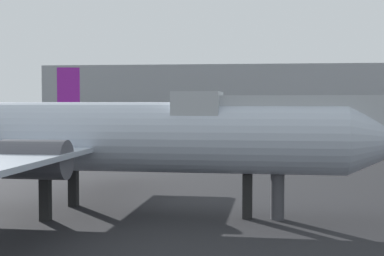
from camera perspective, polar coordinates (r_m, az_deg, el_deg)
The scene contains 5 objects.
airplane_at_gate at distance 30.40m, azimuth -11.54°, elevation -0.88°, with size 35.45×26.12×12.13m.
airplane_distant at distance 74.50m, azimuth -3.78°, elevation 0.32°, with size 31.24×23.98×10.52m.
airplane_far_right at distance 96.57m, azimuth 16.53°, elevation 0.54°, with size 25.77×18.81×8.56m.
jet_bridge at distance 29.03m, azimuth 19.04°, elevation 0.59°, with size 22.99×3.00×6.53m.
terminal_building at distance 145.33m, azimuth 2.81°, elevation 3.29°, with size 88.05×20.28×15.21m, color #999EA3.
Camera 1 is at (1.66, -13.96, 5.99)m, focal length 52.09 mm.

